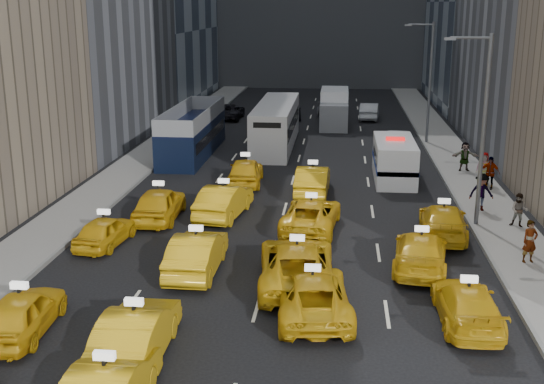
% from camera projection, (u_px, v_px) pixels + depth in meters
% --- Properties ---
extents(ground, '(160.00, 160.00, 0.00)m').
position_uv_depth(ground, '(249.00, 335.00, 21.85)').
color(ground, black).
rests_on(ground, ground).
extents(sidewalk_west, '(3.00, 90.00, 0.15)m').
position_uv_depth(sidewalk_west, '(146.00, 157.00, 46.81)').
color(sidewalk_west, gray).
rests_on(sidewalk_west, ground).
extents(sidewalk_east, '(3.00, 90.00, 0.15)m').
position_uv_depth(sidewalk_east, '(457.00, 164.00, 44.80)').
color(sidewalk_east, gray).
rests_on(sidewalk_east, ground).
extents(curb_west, '(0.15, 90.00, 0.18)m').
position_uv_depth(curb_west, '(166.00, 157.00, 46.67)').
color(curb_west, slate).
rests_on(curb_west, ground).
extents(curb_east, '(0.15, 90.00, 0.18)m').
position_uv_depth(curb_east, '(435.00, 163.00, 44.93)').
color(curb_east, slate).
rests_on(curb_east, ground).
extents(streetlight_near, '(2.15, 0.22, 9.00)m').
position_uv_depth(streetlight_near, '(481.00, 125.00, 31.16)').
color(streetlight_near, '#595B60').
rests_on(streetlight_near, ground).
extents(streetlight_far, '(2.15, 0.22, 9.00)m').
position_uv_depth(streetlight_far, '(429.00, 78.00, 50.34)').
color(streetlight_far, '#595B60').
rests_on(streetlight_far, ground).
extents(taxi_4, '(1.96, 4.39, 1.47)m').
position_uv_depth(taxi_4, '(22.00, 313.00, 21.74)').
color(taxi_4, gold).
rests_on(taxi_4, ground).
extents(taxi_5, '(1.76, 4.92, 1.62)m').
position_uv_depth(taxi_5, '(136.00, 334.00, 20.21)').
color(taxi_5, gold).
rests_on(taxi_5, ground).
extents(taxi_6, '(3.05, 5.54, 1.47)m').
position_uv_depth(taxi_6, '(312.00, 294.00, 23.16)').
color(taxi_6, gold).
rests_on(taxi_6, ground).
extents(taxi_7, '(1.96, 4.71, 1.36)m').
position_uv_depth(taxi_7, '(467.00, 304.00, 22.49)').
color(taxi_7, gold).
rests_on(taxi_7, ground).
extents(taxi_8, '(2.01, 4.06, 1.33)m').
position_uv_depth(taxi_8, '(105.00, 231.00, 29.76)').
color(taxi_8, gold).
rests_on(taxi_8, ground).
extents(taxi_9, '(1.72, 4.89, 1.61)m').
position_uv_depth(taxi_9, '(197.00, 253.00, 26.77)').
color(taxi_9, gold).
rests_on(taxi_9, ground).
extents(taxi_10, '(3.24, 6.22, 1.67)m').
position_uv_depth(taxi_10, '(297.00, 264.00, 25.51)').
color(taxi_10, gold).
rests_on(taxi_10, ground).
extents(taxi_11, '(2.71, 5.27, 1.46)m').
position_uv_depth(taxi_11, '(420.00, 251.00, 27.14)').
color(taxi_11, gold).
rests_on(taxi_11, ground).
extents(taxi_12, '(2.03, 4.85, 1.64)m').
position_uv_depth(taxi_12, '(159.00, 204.00, 33.30)').
color(taxi_12, gold).
rests_on(taxi_12, ground).
extents(taxi_13, '(2.39, 5.13, 1.63)m').
position_uv_depth(taxi_13, '(224.00, 201.00, 33.80)').
color(taxi_13, gold).
rests_on(taxi_13, ground).
extents(taxi_14, '(2.90, 5.41, 1.45)m').
position_uv_depth(taxi_14, '(311.00, 214.00, 31.93)').
color(taxi_14, gold).
rests_on(taxi_14, ground).
extents(taxi_15, '(2.52, 5.25, 1.48)m').
position_uv_depth(taxi_15, '(443.00, 221.00, 30.87)').
color(taxi_15, gold).
rests_on(taxi_15, ground).
extents(taxi_16, '(2.11, 4.80, 1.61)m').
position_uv_depth(taxi_16, '(246.00, 171.00, 39.77)').
color(taxi_16, gold).
rests_on(taxi_16, ground).
extents(taxi_17, '(1.86, 5.01, 1.64)m').
position_uv_depth(taxi_17, '(313.00, 180.00, 37.70)').
color(taxi_17, gold).
rests_on(taxi_17, ground).
extents(nypd_van, '(2.59, 6.12, 2.59)m').
position_uv_depth(nypd_van, '(394.00, 161.00, 40.87)').
color(nypd_van, white).
rests_on(nypd_van, ground).
extents(double_decker, '(3.59, 11.64, 3.33)m').
position_uv_depth(double_decker, '(193.00, 132.00, 47.50)').
color(double_decker, black).
rests_on(double_decker, ground).
extents(city_bus, '(2.63, 12.50, 3.23)m').
position_uv_depth(city_bus, '(276.00, 125.00, 50.38)').
color(city_bus, silver).
rests_on(city_bus, ground).
extents(box_truck, '(2.62, 6.91, 3.12)m').
position_uv_depth(box_truck, '(334.00, 109.00, 58.68)').
color(box_truck, white).
rests_on(box_truck, ground).
extents(misc_car_0, '(1.96, 4.43, 1.41)m').
position_uv_depth(misc_car_0, '(398.00, 140.00, 49.49)').
color(misc_car_0, '#B5B7BD').
rests_on(misc_car_0, ground).
extents(misc_car_1, '(2.37, 5.03, 1.39)m').
position_uv_depth(misc_car_1, '(229.00, 111.00, 62.61)').
color(misc_car_1, black).
rests_on(misc_car_1, ground).
extents(misc_car_2, '(2.70, 5.58, 1.56)m').
position_uv_depth(misc_car_2, '(331.00, 106.00, 65.60)').
color(misc_car_2, slate).
rests_on(misc_car_2, ground).
extents(misc_car_3, '(1.97, 4.30, 1.43)m').
position_uv_depth(misc_car_3, '(292.00, 112.00, 62.43)').
color(misc_car_3, black).
rests_on(misc_car_3, ground).
extents(misc_car_4, '(2.00, 4.73, 1.52)m').
position_uv_depth(misc_car_4, '(369.00, 111.00, 62.38)').
color(misc_car_4, '#ADAFB5').
rests_on(misc_car_4, ground).
extents(pedestrian_0, '(0.74, 0.59, 1.76)m').
position_uv_depth(pedestrian_0, '(530.00, 241.00, 27.39)').
color(pedestrian_0, gray).
rests_on(pedestrian_0, sidewalk_east).
extents(pedestrian_1, '(0.89, 0.70, 1.61)m').
position_uv_depth(pedestrian_1, '(519.00, 210.00, 31.79)').
color(pedestrian_1, gray).
rests_on(pedestrian_1, sidewalk_east).
extents(pedestrian_2, '(1.30, 0.67, 1.92)m').
position_uv_depth(pedestrian_2, '(481.00, 192.00, 34.26)').
color(pedestrian_2, gray).
rests_on(pedestrian_2, sidewalk_east).
extents(pedestrian_3, '(1.20, 0.86, 1.87)m').
position_uv_depth(pedestrian_3, '(490.00, 173.00, 38.28)').
color(pedestrian_3, gray).
rests_on(pedestrian_3, sidewalk_east).
extents(pedestrian_4, '(0.96, 0.61, 1.84)m').
position_uv_depth(pedestrian_4, '(484.00, 168.00, 39.45)').
color(pedestrian_4, gray).
rests_on(pedestrian_4, sidewalk_east).
extents(pedestrian_5, '(1.71, 0.61, 1.81)m').
position_uv_depth(pedestrian_5, '(465.00, 156.00, 42.50)').
color(pedestrian_5, gray).
rests_on(pedestrian_5, sidewalk_east).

